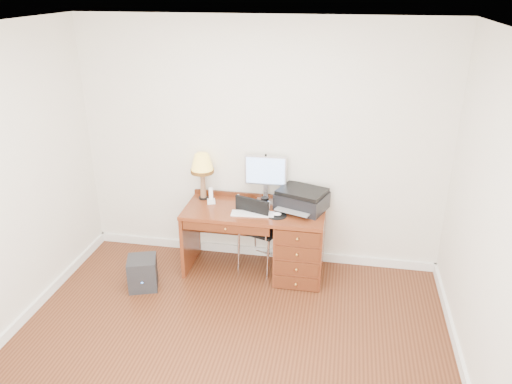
% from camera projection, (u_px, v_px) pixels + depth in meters
% --- Properties ---
extents(ground, '(4.00, 4.00, 0.00)m').
position_uv_depth(ground, '(225.00, 355.00, 4.34)').
color(ground, '#401D0E').
rests_on(ground, ground).
extents(room_shell, '(4.00, 4.00, 4.00)m').
position_uv_depth(room_shell, '(240.00, 307.00, 4.89)').
color(room_shell, silver).
rests_on(room_shell, ground).
extents(desk, '(1.50, 0.67, 0.75)m').
position_uv_depth(desk, '(284.00, 240.00, 5.39)').
color(desk, maroon).
rests_on(desk, ground).
extents(monitor, '(0.46, 0.15, 0.52)m').
position_uv_depth(monitor, '(266.00, 173.00, 5.38)').
color(monitor, silver).
rests_on(monitor, desk).
extents(keyboard, '(0.45, 0.16, 0.02)m').
position_uv_depth(keyboard, '(253.00, 214.00, 5.19)').
color(keyboard, white).
rests_on(keyboard, desk).
extents(mouse_pad, '(0.20, 0.20, 0.04)m').
position_uv_depth(mouse_pad, '(277.00, 215.00, 5.16)').
color(mouse_pad, black).
rests_on(mouse_pad, desk).
extents(printer, '(0.60, 0.53, 0.22)m').
position_uv_depth(printer, '(302.00, 199.00, 5.29)').
color(printer, black).
rests_on(printer, desk).
extents(leg_lamp, '(0.26, 0.26, 0.52)m').
position_uv_depth(leg_lamp, '(202.00, 166.00, 5.42)').
color(leg_lamp, black).
rests_on(leg_lamp, desk).
extents(phone, '(0.11, 0.11, 0.18)m').
position_uv_depth(phone, '(211.00, 198.00, 5.44)').
color(phone, white).
rests_on(phone, desk).
extents(pen_cup, '(0.08, 0.08, 0.10)m').
position_uv_depth(pen_cup, '(265.00, 202.00, 5.36)').
color(pen_cup, black).
rests_on(pen_cup, desk).
extents(chair, '(0.55, 0.56, 0.92)m').
position_uv_depth(chair, '(260.00, 225.00, 5.40)').
color(chair, black).
rests_on(chair, ground).
extents(equipment_box, '(0.37, 0.37, 0.34)m').
position_uv_depth(equipment_box, '(143.00, 273.00, 5.23)').
color(equipment_box, black).
rests_on(equipment_box, ground).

